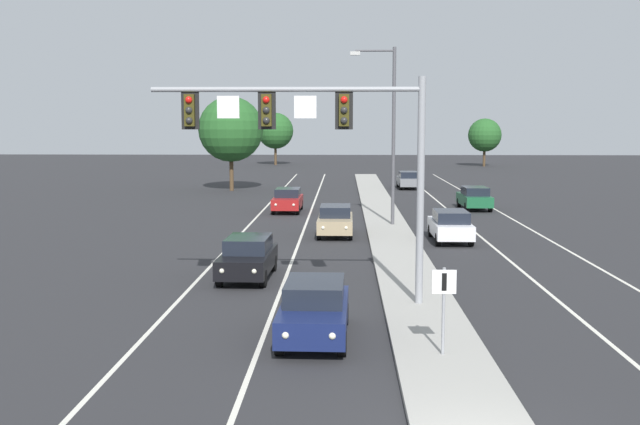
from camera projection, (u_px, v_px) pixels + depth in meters
The scene contains 18 objects.
median_island at pixel (403, 264), 30.91m from camera, with size 2.40×110.00×0.15m, color #9E9B93.
lane_stripe_oncoming_center at pixel (300, 240), 38.01m from camera, with size 0.14×100.00×0.01m, color silver.
lane_stripe_receding_center at pixel (485, 240), 37.72m from camera, with size 0.14×100.00×0.01m, color silver.
edge_stripe_left at pixel (236, 239), 38.12m from camera, with size 0.14×100.00×0.01m, color silver.
edge_stripe_right at pixel (551, 241), 37.61m from camera, with size 0.14×100.00×0.01m, color silver.
overhead_signal_mast at pixel (324, 135), 23.41m from camera, with size 8.62×0.44×7.20m.
median_sign_post at pixel (444, 298), 18.44m from camera, with size 0.60×0.10×2.20m.
street_lamp_median at pixel (390, 125), 42.10m from camera, with size 2.58×0.28×10.00m.
car_oncoming_navy at pixel (314, 309), 20.44m from camera, with size 1.90×4.50×1.58m.
car_oncoming_black at pixel (248, 257), 28.44m from camera, with size 1.92×4.51×1.58m.
car_oncoming_tan at pixel (335, 220), 39.34m from camera, with size 1.85×4.48×1.58m.
car_oncoming_red at pixel (288, 200), 49.91m from camera, with size 1.87×4.49×1.58m.
car_receding_white at pixel (450, 225), 37.31m from camera, with size 1.83×4.47×1.58m.
car_receding_green at pixel (474, 198), 51.32m from camera, with size 1.87×4.49×1.58m.
car_receding_grey at pixel (408, 180), 67.84m from camera, with size 1.87×4.49×1.58m.
tree_far_left_a at pixel (275, 131), 106.81m from camera, with size 5.17×5.17×7.48m.
tree_far_left_b at pixel (231, 129), 65.32m from camera, with size 5.71×5.71×8.27m.
tree_far_right_a at pixel (485, 135), 103.02m from camera, with size 4.58×4.58×6.63m.
Camera 1 is at (-2.48, -12.53, 5.87)m, focal length 41.83 mm.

